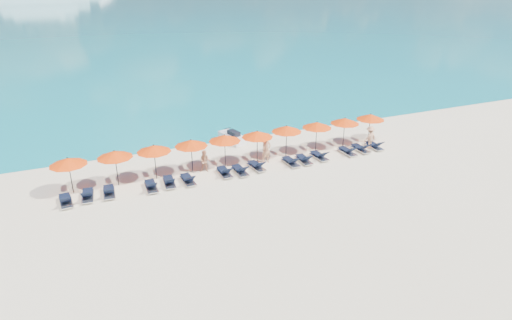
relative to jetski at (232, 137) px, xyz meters
name	(u,v)px	position (x,y,z in m)	size (l,w,h in m)	color
ground	(277,198)	(-0.92, -9.59, -0.38)	(1400.00, 1400.00, 0.00)	beige
jetski	(232,137)	(0.00, 0.00, 0.00)	(1.51, 2.74, 0.92)	white
beachgoer_a	(266,150)	(0.68, -4.66, 0.55)	(0.68, 0.45, 1.86)	tan
beachgoer_b	(205,161)	(-3.55, -4.46, 0.35)	(0.71, 0.41, 1.45)	tan
beachgoer_c	(370,137)	(8.76, -5.22, 0.46)	(1.09, 0.50, 1.68)	tan
umbrella_0	(68,161)	(-11.49, -4.32, 1.64)	(2.10, 2.10, 2.28)	black
umbrella_1	(115,154)	(-8.95, -4.25, 1.64)	(2.10, 2.10, 2.28)	black
umbrella_2	(154,148)	(-6.66, -4.24, 1.64)	(2.10, 2.10, 2.28)	black
umbrella_3	(191,143)	(-4.34, -4.22, 1.64)	(2.10, 2.10, 2.28)	black
umbrella_4	(225,138)	(-2.09, -4.20, 1.64)	(2.10, 2.10, 2.28)	black
umbrella_5	(257,134)	(0.15, -4.35, 1.64)	(2.10, 2.10, 2.28)	black
umbrella_6	(287,129)	(2.44, -4.15, 1.64)	(2.10, 2.10, 2.28)	black
umbrella_7	(317,125)	(4.79, -4.25, 1.64)	(2.10, 2.10, 2.28)	black
umbrella_8	(345,121)	(7.15, -4.24, 1.64)	(2.10, 2.10, 2.28)	black
umbrella_9	(371,117)	(9.46, -4.19, 1.64)	(2.10, 2.10, 2.28)	black
lounger_0	(66,200)	(-11.92, -5.55, -0.14)	(0.75, 1.74, 0.66)	silver
lounger_1	(87,195)	(-10.78, -5.36, -0.14)	(0.78, 1.75, 0.66)	silver
lounger_2	(109,192)	(-9.62, -5.39, -0.14)	(0.74, 1.74, 0.66)	silver
lounger_3	(151,186)	(-7.25, -5.61, -0.14)	(0.67, 1.72, 0.66)	silver
lounger_4	(169,182)	(-6.14, -5.48, -0.14)	(0.77, 1.75, 0.66)	silver
lounger_5	(188,179)	(-5.02, -5.62, -0.14)	(0.67, 1.72, 0.66)	silver
lounger_6	(224,172)	(-2.61, -5.45, -0.14)	(0.65, 1.71, 0.66)	silver
lounger_7	(240,170)	(-1.61, -5.63, -0.14)	(0.68, 1.72, 0.66)	silver
lounger_8	(257,166)	(-0.36, -5.39, -0.14)	(0.78, 1.75, 0.66)	silver
lounger_9	(291,162)	(2.03, -5.67, -0.14)	(0.66, 1.72, 0.66)	silver
lounger_10	(304,159)	(3.04, -5.67, -0.14)	(0.71, 1.73, 0.66)	silver
lounger_11	(319,156)	(4.32, -5.54, -0.14)	(0.69, 1.72, 0.66)	silver
lounger_12	(347,151)	(6.60, -5.60, -0.14)	(0.67, 1.72, 0.66)	silver
lounger_13	(361,148)	(7.81, -5.51, -0.14)	(0.69, 1.72, 0.66)	silver
lounger_14	(374,145)	(9.06, -5.46, -0.14)	(0.71, 1.73, 0.66)	silver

